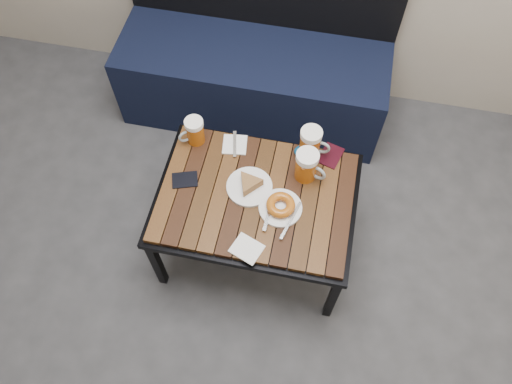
% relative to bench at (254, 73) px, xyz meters
% --- Properties ---
extents(bench, '(1.40, 0.50, 0.95)m').
position_rel_bench_xyz_m(bench, '(0.00, 0.00, 0.00)').
color(bench, black).
rests_on(bench, ground).
extents(cafe_table, '(0.84, 0.62, 0.47)m').
position_rel_bench_xyz_m(cafe_table, '(0.19, -0.85, 0.16)').
color(cafe_table, black).
rests_on(cafe_table, ground).
extents(beer_mug_left, '(0.12, 0.11, 0.13)m').
position_rel_bench_xyz_m(beer_mug_left, '(-0.13, -0.63, 0.27)').
color(beer_mug_left, '#A24B0D').
rests_on(beer_mug_left, cafe_table).
extents(beer_mug_centre, '(0.14, 0.10, 0.15)m').
position_rel_bench_xyz_m(beer_mug_centre, '(0.37, -0.60, 0.27)').
color(beer_mug_centre, '#A24B0D').
rests_on(beer_mug_centre, cafe_table).
extents(beer_mug_right, '(0.15, 0.12, 0.15)m').
position_rel_bench_xyz_m(beer_mug_right, '(0.37, -0.71, 0.28)').
color(beer_mug_right, '#A24B0D').
rests_on(beer_mug_right, cafe_table).
extents(plate_pie, '(0.19, 0.19, 0.05)m').
position_rel_bench_xyz_m(plate_pie, '(0.15, -0.82, 0.22)').
color(plate_pie, white).
rests_on(plate_pie, cafe_table).
extents(plate_bagel, '(0.18, 0.23, 0.05)m').
position_rel_bench_xyz_m(plate_bagel, '(0.30, -0.89, 0.22)').
color(plate_bagel, white).
rests_on(plate_bagel, cafe_table).
extents(napkin_left, '(0.12, 0.14, 0.01)m').
position_rel_bench_xyz_m(napkin_left, '(0.04, -0.62, 0.20)').
color(napkin_left, white).
rests_on(napkin_left, cafe_table).
extents(napkin_right, '(0.14, 0.13, 0.01)m').
position_rel_bench_xyz_m(napkin_right, '(0.20, -1.10, 0.20)').
color(napkin_right, white).
rests_on(napkin_right, cafe_table).
extents(passport_navy, '(0.13, 0.11, 0.01)m').
position_rel_bench_xyz_m(passport_navy, '(-0.12, -0.84, 0.20)').
color(passport_navy, black).
rests_on(passport_navy, cafe_table).
extents(passport_burgundy, '(0.11, 0.14, 0.01)m').
position_rel_bench_xyz_m(passport_burgundy, '(0.47, -0.59, 0.20)').
color(passport_burgundy, black).
rests_on(passport_burgundy, cafe_table).
extents(knit_pouch, '(0.12, 0.08, 0.05)m').
position_rel_bench_xyz_m(knit_pouch, '(0.36, -0.61, 0.22)').
color(knit_pouch, navy).
rests_on(knit_pouch, cafe_table).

